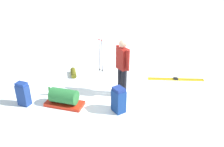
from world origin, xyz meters
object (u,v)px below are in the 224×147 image
Objects in this scene: gear_sled at (64,98)px; thermos_bottle at (50,91)px; ski_pair_near at (176,79)px; skier_standing at (122,65)px; backpack_large_dark at (119,100)px; backpack_bright at (23,94)px; ski_poles_planted_near at (101,54)px; sleeping_mat_rolled at (73,73)px.

gear_sled is 4.22× the size of thermos_bottle.
skier_standing is at bearing 82.82° from ski_pair_near.
gear_sled is at bearing 44.14° from backpack_large_dark.
backpack_bright is at bearing 73.05° from ski_pair_near.
thermos_bottle is at bearing 103.64° from ski_poles_planted_near.
sleeping_mat_rolled is (2.02, 0.58, -0.86)m from skier_standing.
ski_pair_near is at bearing -106.95° from backpack_bright.
backpack_large_dark is 2.54m from ski_poles_planted_near.
gear_sled reaches higher than thermos_bottle.
skier_standing is 2.28m from thermos_bottle.
gear_sled is at bearing 73.80° from skier_standing.
skier_standing is at bearing 167.58° from ski_poles_planted_near.
skier_standing is at bearing -114.41° from backpack_bright.
backpack_bright is (1.73, 1.92, -0.01)m from backpack_large_dark.
ski_pair_near is at bearing -111.18° from thermos_bottle.
ski_poles_planted_near is (0.60, -2.88, 0.35)m from backpack_bright.
backpack_large_dark is 1.50m from gear_sled.
ski_pair_near is 4.79m from backpack_bright.
thermos_bottle is at bearing 124.51° from sleeping_mat_rolled.
skier_standing reaches higher than sleeping_mat_rolled.
backpack_large_dark is 1.03× the size of backpack_bright.
skier_standing is 1.41× the size of ski_poles_planted_near.
backpack_large_dark is at bearing -135.86° from gear_sled.
backpack_large_dark is (-0.34, 2.65, 0.33)m from ski_pair_near.
sleeping_mat_rolled is at bearing 49.32° from ski_pair_near.
skier_standing is 1.55× the size of gear_sled.
thermos_bottle is at bearing 32.65° from backpack_large_dark.
sleeping_mat_rolled is at bearing -55.49° from thermos_bottle.
gear_sled is at bearing 122.33° from ski_poles_planted_near.
ski_poles_planted_near is 1.16m from sleeping_mat_rolled.
sleeping_mat_rolled is at bearing -65.23° from backpack_bright.
skier_standing is 2.52× the size of backpack_bright.
ski_pair_near is 2.69m from backpack_large_dark.
ski_poles_planted_near is at bearing -57.67° from gear_sled.
gear_sled is (0.73, 3.69, 0.21)m from ski_pair_near.
backpack_large_dark is 2.59m from backpack_bright.
backpack_bright is 1.11m from gear_sled.
ski_poles_planted_near is at bearing -76.36° from thermos_bottle.
ski_poles_planted_near is (1.73, -0.38, -0.28)m from skier_standing.
ski_poles_planted_near is at bearing -12.42° from skier_standing.
gear_sled is (1.07, 1.04, -0.12)m from backpack_large_dark.
skier_standing reaches higher than ski_pair_near.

